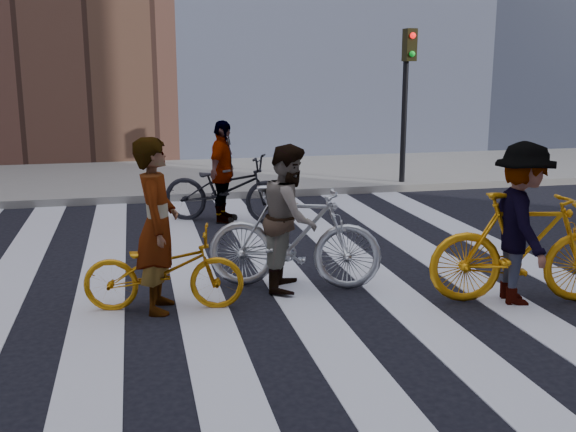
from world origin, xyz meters
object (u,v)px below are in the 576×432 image
object	(u,v)px
bike_yellow_left	(164,269)
rider_rear	(223,172)
bike_yellow_right	(524,248)
traffic_signal	(407,81)
rider_mid	(290,217)
bike_silver_mid	(294,237)
bike_dark_rear	(226,189)
rider_right	(521,224)
rider_left	(157,226)

from	to	relation	value
bike_yellow_left	rider_rear	world-z (taller)	rider_rear
bike_yellow_left	bike_yellow_right	bearing A→B (deg)	-90.46
traffic_signal	rider_mid	bearing A→B (deg)	-123.28
bike_silver_mid	rider_rear	world-z (taller)	rider_rear
bike_yellow_right	bike_dark_rear	size ratio (longest dim) A/B	0.95
bike_dark_rear	rider_rear	bearing A→B (deg)	114.41
rider_mid	rider_right	size ratio (longest dim) A/B	0.96
rider_rear	rider_right	bearing A→B (deg)	-126.19
traffic_signal	rider_right	world-z (taller)	traffic_signal
rider_mid	bike_silver_mid	bearing A→B (deg)	-70.46
traffic_signal	rider_mid	size ratio (longest dim) A/B	1.95
bike_yellow_left	rider_left	distance (m)	0.49
rider_mid	rider_right	xyz separation A→B (m)	(2.34, -1.05, 0.04)
bike_silver_mid	rider_right	size ratio (longest dim) A/B	1.14
bike_yellow_right	rider_mid	bearing A→B (deg)	78.83
rider_mid	rider_left	bearing A→B (deg)	124.46
traffic_signal	rider_right	size ratio (longest dim) A/B	1.86
rider_mid	rider_rear	distance (m)	3.65
traffic_signal	bike_dark_rear	size ratio (longest dim) A/B	1.54
bike_dark_rear	rider_mid	xyz separation A→B (m)	(0.25, -3.63, 0.28)
bike_yellow_left	bike_silver_mid	size ratio (longest dim) A/B	0.83
traffic_signal	bike_silver_mid	xyz separation A→B (m)	(-3.82, -5.89, -1.67)
rider_mid	rider_rear	size ratio (longest dim) A/B	1.00
bike_yellow_left	rider_right	distance (m)	3.89
bike_dark_rear	rider_rear	xyz separation A→B (m)	(-0.05, 0.00, 0.29)
traffic_signal	rider_right	xyz separation A→B (m)	(-1.53, -6.94, -1.39)
traffic_signal	rider_left	size ratio (longest dim) A/B	1.79
bike_yellow_right	rider_right	size ratio (longest dim) A/B	1.15
traffic_signal	bike_silver_mid	distance (m)	7.21
bike_silver_mid	rider_mid	xyz separation A→B (m)	(-0.05, 0.00, 0.24)
traffic_signal	bike_yellow_right	bearing A→B (deg)	-102.05
bike_silver_mid	rider_right	distance (m)	2.53
bike_yellow_right	rider_rear	bearing A→B (deg)	42.41
rider_left	rider_right	distance (m)	3.92
bike_dark_rear	rider_left	size ratio (longest dim) A/B	1.16
bike_dark_rear	rider_left	bearing A→B (deg)	-173.10
bike_dark_rear	rider_rear	distance (m)	0.29
traffic_signal	bike_silver_mid	size ratio (longest dim) A/B	1.63
bike_silver_mid	bike_dark_rear	xyz separation A→B (m)	(-0.30, 3.63, -0.04)
traffic_signal	rider_mid	xyz separation A→B (m)	(-3.87, -5.89, -1.43)
bike_silver_mid	bike_yellow_right	size ratio (longest dim) A/B	0.99
bike_silver_mid	rider_rear	size ratio (longest dim) A/B	1.19
rider_left	rider_mid	size ratio (longest dim) A/B	1.09
bike_yellow_right	bike_silver_mid	bearing A→B (deg)	78.38
rider_right	bike_dark_rear	bearing A→B (deg)	41.48
bike_yellow_left	rider_right	bearing A→B (deg)	-90.58
bike_silver_mid	bike_dark_rear	world-z (taller)	bike_silver_mid
traffic_signal	bike_dark_rear	world-z (taller)	traffic_signal
bike_silver_mid	rider_mid	size ratio (longest dim) A/B	1.19
rider_left	rider_right	world-z (taller)	rider_left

